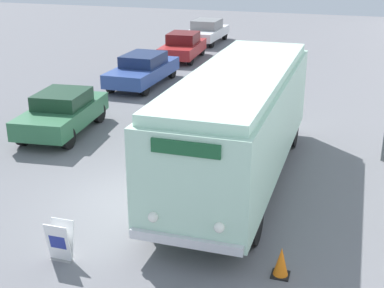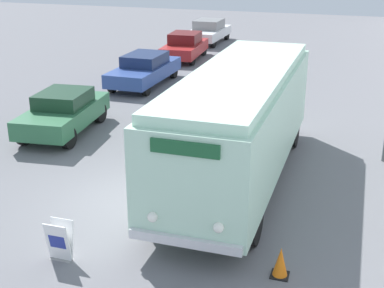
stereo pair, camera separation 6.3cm
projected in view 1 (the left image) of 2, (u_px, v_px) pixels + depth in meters
The scene contains 8 objects.
ground_plane at pixel (132, 202), 13.67m from camera, with size 80.00×80.00×0.00m, color slate.
vintage_bus at pixel (239, 119), 14.30m from camera, with size 2.49×9.22×3.12m.
sign_board at pixel (60, 242), 11.05m from camera, with size 0.53×0.33×0.88m.
parked_car_near at pixel (62, 112), 18.37m from camera, with size 2.23×4.31×1.45m.
parked_car_mid at pixel (143, 69), 24.62m from camera, with size 1.93×4.82×1.43m.
parked_car_far at pixel (183, 46), 29.99m from camera, with size 2.09×4.25×1.49m.
parked_car_distant at pixel (206, 31), 34.96m from camera, with size 1.98×4.59×1.49m.
traffic_cone at pixel (281, 262), 10.55m from camera, with size 0.36×0.36×0.63m.
Camera 1 is at (5.18, -11.21, 6.24)m, focal length 50.00 mm.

